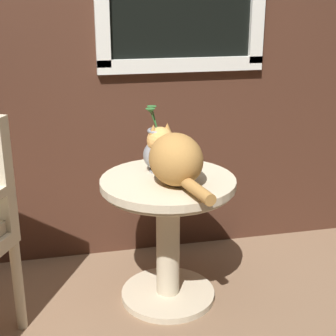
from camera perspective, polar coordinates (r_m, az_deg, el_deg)
name	(u,v)px	position (r m, az deg, el deg)	size (l,w,h in m)	color
ground_plane	(117,332)	(2.28, -5.84, -18.01)	(6.00, 6.00, 0.00)	#7F6047
back_wall	(92,8)	(2.56, -8.64, 17.43)	(4.00, 0.07, 2.60)	#47281C
wicker_side_table	(168,216)	(2.28, 0.00, -5.49)	(0.60, 0.60, 0.60)	beige
cat	(175,158)	(2.13, 0.74, 1.16)	(0.27, 0.54, 0.23)	#AD7A3D
pewter_vase_with_ivy	(158,151)	(2.27, -1.17, 1.91)	(0.13, 0.13, 0.30)	gray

